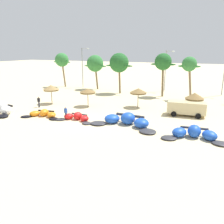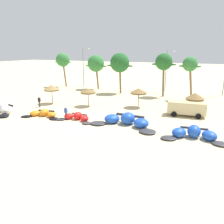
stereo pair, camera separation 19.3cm
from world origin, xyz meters
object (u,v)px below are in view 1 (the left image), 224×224
object	(u,v)px
beach_umbrella_middle	(88,91)
kite_right_of_center	(194,134)
beach_umbrella_outermost	(195,96)
palm_center_right	(189,65)
kite_far_left	(0,108)
lamppost_west_center	(166,69)
parked_van	(186,107)
lamppost_west	(83,65)
palm_left_of_gap	(119,63)
person_by_umbrellas	(39,102)
beach_umbrella_near_van	(51,88)
person_near_kites	(66,113)
palm_left	(95,64)
kite_left_of_center	(77,117)
palm_center_left	(163,62)
palm_leftmost	(62,60)
beach_umbrella_near_palms	(138,91)
kite_center	(126,121)
kite_left	(43,114)

from	to	relation	value
beach_umbrella_middle	kite_right_of_center	bearing A→B (deg)	-24.08
beach_umbrella_outermost	palm_center_right	world-z (taller)	palm_center_right
kite_far_left	lamppost_west_center	xyz separation A→B (m)	(17.02, 26.08, 4.03)
parked_van	lamppost_west	size ratio (longest dim) A/B	0.57
kite_right_of_center	lamppost_west_center	distance (m)	26.70
kite_far_left	palm_left_of_gap	bearing A→B (deg)	65.48
beach_umbrella_middle	person_by_umbrellas	xyz separation A→B (m)	(-6.29, -3.67, -1.52)
beach_umbrella_near_van	person_near_kites	distance (m)	9.75
person_near_kites	palm_left	distance (m)	23.42
kite_left_of_center	parked_van	distance (m)	14.07
palm_left	palm_center_left	size ratio (longest dim) A/B	0.94
beach_umbrella_outermost	palm_leftmost	xyz separation A→B (m)	(-30.07, 11.77, 3.69)
person_near_kites	palm_center_left	world-z (taller)	palm_center_left
kite_left_of_center	person_near_kites	size ratio (longest dim) A/B	3.17
kite_far_left	beach_umbrella_near_palms	distance (m)	19.54
palm_leftmost	palm_left_of_gap	distance (m)	15.30
kite_center	parked_van	bearing A→B (deg)	50.90
kite_left	kite_center	xyz separation A→B (m)	(10.99, 1.21, 0.19)
palm_center_left	kite_far_left	bearing A→B (deg)	-130.66
beach_umbrella_near_van	person_near_kites	size ratio (longest dim) A/B	1.84
beach_umbrella_near_palms	palm_left_of_gap	world-z (taller)	palm_left_of_gap
kite_left	kite_left_of_center	bearing A→B (deg)	5.30
kite_center	beach_umbrella_near_van	world-z (taller)	beach_umbrella_near_van
kite_left	parked_van	bearing A→B (deg)	26.02
beach_umbrella_middle	kite_center	bearing A→B (deg)	-35.42
kite_left	palm_left_of_gap	xyz separation A→B (m)	(2.46, 19.29, 5.50)
palm_center_left	beach_umbrella_near_van	bearing A→B (deg)	-137.95
beach_umbrella_near_van	palm_center_right	size ratio (longest dim) A/B	0.41
kite_far_left	palm_center_left	size ratio (longest dim) A/B	0.88
palm_left	lamppost_west	world-z (taller)	lamppost_west
kite_center	beach_umbrella_middle	xyz separation A→B (m)	(-8.59, 6.11, 1.81)
kite_center	person_near_kites	distance (m)	7.60
kite_far_left	lamppost_west	bearing A→B (deg)	92.82
beach_umbrella_middle	palm_left_of_gap	bearing A→B (deg)	89.72
palm_left_of_gap	lamppost_west	bearing A→B (deg)	160.33
kite_left	lamppost_west_center	distance (m)	27.59
kite_left_of_center	lamppost_west	size ratio (longest dim) A/B	0.59
beach_umbrella_near_van	lamppost_west	size ratio (longest dim) A/B	0.34
kite_left_of_center	kite_center	xyz separation A→B (m)	(6.20, 0.77, 0.16)
palm_left	lamppost_west_center	xyz separation A→B (m)	(14.42, 3.46, -0.82)
kite_center	beach_umbrella_near_van	xyz separation A→B (m)	(-14.73, 5.24, 2.00)
kite_right_of_center	palm_center_right	size ratio (longest dim) A/B	0.89
kite_far_left	palm_left_of_gap	size ratio (longest dim) A/B	0.88
kite_right_of_center	person_by_umbrellas	bearing A→B (deg)	171.10
beach_umbrella_near_van	kite_center	bearing A→B (deg)	-19.57
kite_center	palm_center_right	xyz separation A→B (m)	(4.48, 17.21, 5.33)
beach_umbrella_outermost	parked_van	world-z (taller)	beach_umbrella_outermost
palm_left	palm_leftmost	bearing A→B (deg)	-179.42
palm_center_right	lamppost_west	xyz separation A→B (m)	(-23.36, 4.58, -0.96)
beach_umbrella_middle	beach_umbrella_outermost	world-z (taller)	beach_umbrella_outermost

